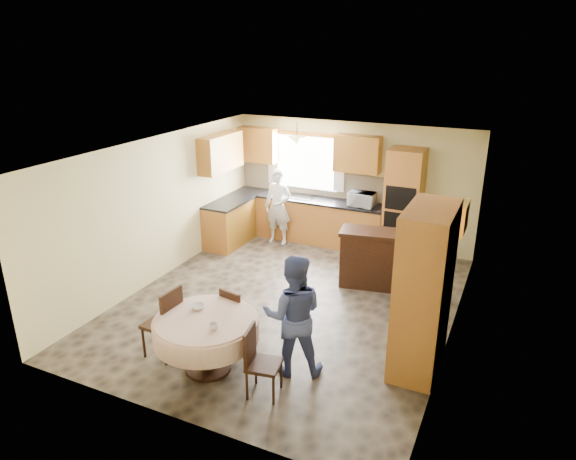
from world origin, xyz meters
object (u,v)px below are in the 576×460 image
(cupboard, at_px, (424,290))
(dining_table, at_px, (206,330))
(chair_left, at_px, (166,320))
(person_sink, at_px, (278,207))
(chair_back, at_px, (235,314))
(oven_tower, at_px, (403,204))
(person_dining, at_px, (293,315))
(chair_right, at_px, (258,358))
(sideboard, at_px, (378,261))

(cupboard, bearing_deg, dining_table, -152.68)
(chair_left, xyz_separation_m, person_sink, (-0.48, 4.33, 0.23))
(chair_left, bearing_deg, chair_back, 135.25)
(oven_tower, height_order, person_dining, oven_tower)
(person_sink, xyz_separation_m, person_dining, (2.12, -3.92, 0.02))
(chair_left, height_order, chair_right, chair_left)
(chair_left, height_order, chair_back, chair_left)
(person_sink, bearing_deg, chair_back, -75.47)
(dining_table, relative_size, person_dining, 0.83)
(person_dining, bearing_deg, sideboard, -119.61)
(dining_table, bearing_deg, chair_right, -9.75)
(dining_table, bearing_deg, chair_back, 87.23)
(chair_back, xyz_separation_m, person_dining, (0.96, -0.20, 0.32))
(cupboard, xyz_separation_m, person_dining, (-1.42, -0.80, -0.28))
(dining_table, relative_size, chair_right, 1.51)
(person_sink, bearing_deg, oven_tower, 6.15)
(chair_left, bearing_deg, person_sink, -170.56)
(cupboard, xyz_separation_m, dining_table, (-2.41, -1.25, -0.49))
(dining_table, height_order, chair_left, chair_left)
(dining_table, relative_size, chair_back, 1.54)
(sideboard, height_order, person_sink, person_sink)
(dining_table, height_order, person_dining, person_dining)
(cupboard, relative_size, person_sink, 1.38)
(person_sink, height_order, person_dining, person_dining)
(sideboard, relative_size, chair_left, 1.32)
(sideboard, xyz_separation_m, chair_back, (-1.28, -2.60, 0.01))
(chair_back, height_order, person_dining, person_dining)
(sideboard, xyz_separation_m, chair_right, (-0.50, -3.40, 0.01))
(chair_left, relative_size, chair_right, 1.14)
(person_sink, bearing_deg, chair_left, -86.51)
(chair_back, relative_size, chair_right, 0.99)
(sideboard, relative_size, dining_table, 0.99)
(oven_tower, distance_m, chair_back, 4.35)
(cupboard, height_order, chair_left, cupboard)
(oven_tower, bearing_deg, chair_left, -112.89)
(person_sink, bearing_deg, chair_right, -69.55)
(cupboard, xyz_separation_m, chair_right, (-1.60, -1.39, -0.60))
(chair_back, height_order, person_sink, person_sink)
(cupboard, height_order, dining_table, cupboard)
(sideboard, distance_m, chair_left, 3.77)
(sideboard, relative_size, person_sink, 0.84)
(oven_tower, xyz_separation_m, cupboard, (1.07, -3.51, 0.02))
(sideboard, bearing_deg, person_sink, 145.44)
(chair_right, height_order, person_sink, person_sink)
(person_sink, bearing_deg, dining_table, -78.33)
(cupboard, relative_size, dining_table, 1.63)
(sideboard, relative_size, person_dining, 0.82)
(chair_back, bearing_deg, oven_tower, -97.00)
(chair_right, bearing_deg, cupboard, -58.79)
(oven_tower, relative_size, sideboard, 1.61)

